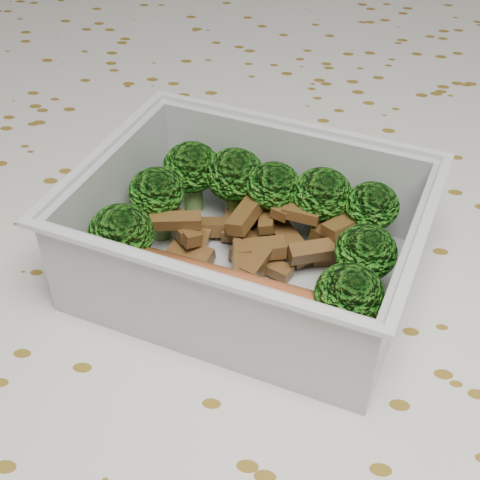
# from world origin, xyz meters

# --- Properties ---
(dining_table) EXTENTS (1.40, 0.90, 0.75)m
(dining_table) POSITION_xyz_m (0.00, 0.00, 0.67)
(dining_table) COLOR brown
(dining_table) RESTS_ON ground
(tablecloth) EXTENTS (1.46, 0.96, 0.19)m
(tablecloth) POSITION_xyz_m (0.00, 0.00, 0.72)
(tablecloth) COLOR silver
(tablecloth) RESTS_ON dining_table
(lunch_container) EXTENTS (0.21, 0.18, 0.06)m
(lunch_container) POSITION_xyz_m (-0.00, -0.01, 0.78)
(lunch_container) COLOR silver
(lunch_container) RESTS_ON tablecloth
(broccoli_florets) EXTENTS (0.16, 0.13, 0.05)m
(broccoli_florets) POSITION_xyz_m (0.00, 0.01, 0.79)
(broccoli_florets) COLOR #608C3F
(broccoli_florets) RESTS_ON lunch_container
(meat_pile) EXTENTS (0.12, 0.07, 0.03)m
(meat_pile) POSITION_xyz_m (0.00, 0.01, 0.77)
(meat_pile) COLOR brown
(meat_pile) RESTS_ON lunch_container
(sausage) EXTENTS (0.15, 0.06, 0.03)m
(sausage) POSITION_xyz_m (-0.01, -0.04, 0.78)
(sausage) COLOR #AC542B
(sausage) RESTS_ON lunch_container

